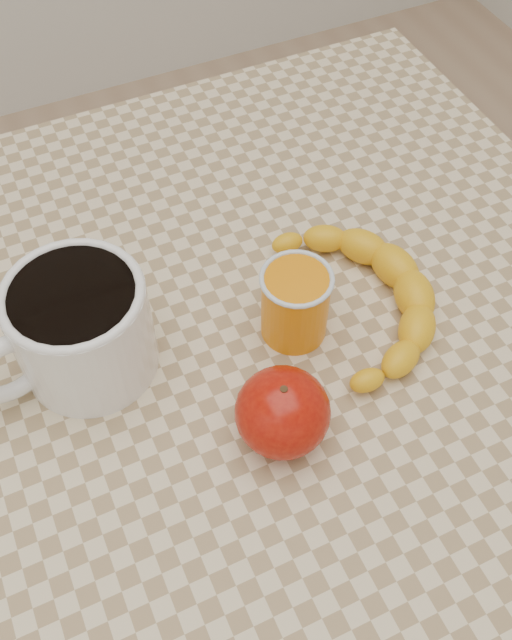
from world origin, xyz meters
name	(u,v)px	position (x,y,z in m)	size (l,w,h in m)	color
ground	(256,571)	(0.00, 0.00, 0.00)	(3.00, 3.00, 0.00)	tan
table	(256,379)	(0.00, 0.00, 0.66)	(0.80, 0.80, 0.75)	beige
coffee_mug	(78,327)	(-0.16, 0.03, 0.81)	(0.18, 0.15, 0.11)	white
orange_juice_glass	(295,303)	(0.03, -0.01, 0.79)	(0.07, 0.07, 0.08)	orange
apple	(283,412)	(-0.03, -0.11, 0.79)	(0.09, 0.09, 0.08)	#880904
banana	(361,297)	(0.10, -0.02, 0.77)	(0.22, 0.27, 0.04)	yellow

